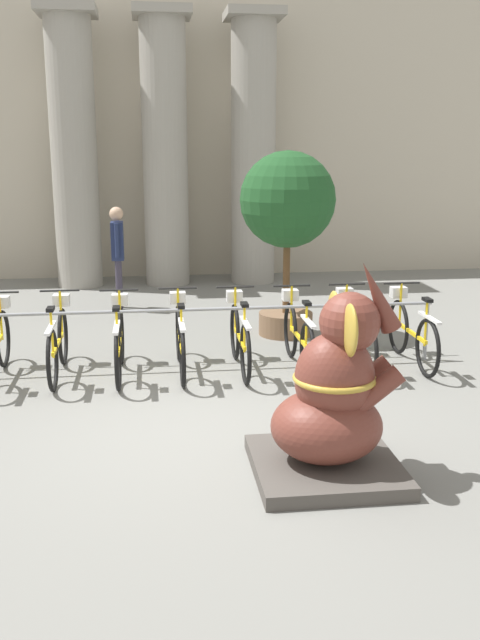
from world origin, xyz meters
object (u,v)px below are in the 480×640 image
object	(u,v)px
bicycle_6	(298,336)
bicycle_4	(180,339)
bicycle_2	(58,342)
bicycle_3	(119,342)
potted_tree	(287,209)
person_pedestrian	(118,248)
bicycle_7	(355,333)
bicycle_8	(411,332)
elephant_statue	(333,403)
bicycle_5	(240,337)

from	to	relation	value
bicycle_6	bicycle_4	bearing A→B (deg)	179.11
bicycle_2	bicycle_3	size ratio (longest dim) A/B	1.00
potted_tree	bicycle_4	bearing A→B (deg)	-135.31
bicycle_4	person_pedestrian	distance (m)	3.76
bicycle_3	bicycle_7	distance (m)	2.91
bicycle_2	bicycle_4	bearing A→B (deg)	-1.23
bicycle_7	bicycle_4	bearing A→B (deg)	179.78
bicycle_4	bicycle_8	bearing A→B (deg)	-0.54
bicycle_3	elephant_statue	world-z (taller)	elephant_statue
bicycle_5	elephant_statue	distance (m)	2.96
bicycle_3	bicycle_4	xyz separation A→B (m)	(0.73, 0.03, 0.00)
bicycle_4	person_pedestrian	world-z (taller)	person_pedestrian
bicycle_3	bicycle_5	distance (m)	1.46
bicycle_2	potted_tree	bearing A→B (deg)	26.99
bicycle_4	elephant_statue	world-z (taller)	elephant_statue
bicycle_6	elephant_statue	bearing A→B (deg)	-96.17
bicycle_4	elephant_statue	bearing A→B (deg)	-68.76
bicycle_7	person_pedestrian	world-z (taller)	person_pedestrian
bicycle_2	potted_tree	distance (m)	3.72
bicycle_6	bicycle_8	bearing A→B (deg)	-0.18
bicycle_3	bicycle_7	bearing A→B (deg)	0.38
bicycle_2	bicycle_4	world-z (taller)	same
bicycle_6	person_pedestrian	distance (m)	4.35
bicycle_4	bicycle_8	xyz separation A→B (m)	(2.91, -0.03, 0.00)
bicycle_6	bicycle_7	size ratio (longest dim) A/B	1.00
bicycle_3	bicycle_6	xyz separation A→B (m)	(2.18, 0.00, 0.00)
bicycle_4	bicycle_6	distance (m)	1.46
bicycle_5	bicycle_4	bearing A→B (deg)	179.26
bicycle_2	elephant_statue	distance (m)	3.95
potted_tree	elephant_statue	bearing A→B (deg)	-95.92
bicycle_7	potted_tree	size ratio (longest dim) A/B	0.66
elephant_statue	bicycle_2	bearing A→B (deg)	131.20
elephant_statue	bicycle_3	bearing A→B (deg)	122.73
bicycle_6	potted_tree	xyz separation A→B (m)	(0.15, 1.62, 1.41)
bicycle_4	bicycle_7	xyz separation A→B (m)	(2.18, -0.01, 0.00)
person_pedestrian	potted_tree	world-z (taller)	potted_tree
bicycle_4	bicycle_7	bearing A→B (deg)	-0.22
bicycle_8	elephant_statue	xyz separation A→B (m)	(-1.77, -2.91, 0.21)
bicycle_2	bicycle_5	xyz separation A→B (m)	(2.18, -0.04, 0.00)
bicycle_3	elephant_statue	bearing A→B (deg)	-57.27
bicycle_7	bicycle_6	bearing A→B (deg)	-178.86
bicycle_2	bicycle_7	world-z (taller)	same
bicycle_7	person_pedestrian	xyz separation A→B (m)	(-3.05, 3.61, 0.62)
bicycle_5	bicycle_8	bearing A→B (deg)	-0.47
bicycle_4	person_pedestrian	xyz separation A→B (m)	(-0.87, 3.60, 0.62)
bicycle_7	bicycle_8	world-z (taller)	same
bicycle_4	potted_tree	bearing A→B (deg)	44.69
bicycle_5	bicycle_8	distance (m)	2.18
bicycle_6	person_pedestrian	xyz separation A→B (m)	(-2.33, 3.63, 0.62)
bicycle_8	person_pedestrian	world-z (taller)	person_pedestrian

